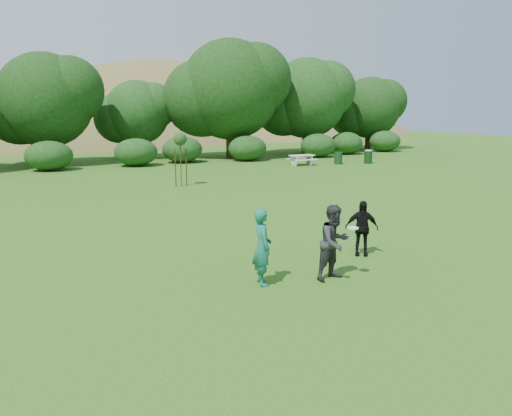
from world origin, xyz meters
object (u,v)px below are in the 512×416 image
(player_black, at_px, (362,228))
(trash_can_lidded, at_px, (368,156))
(picnic_table, at_px, (302,158))
(player_grey, at_px, (334,242))
(sapling, at_px, (180,141))
(player_teal, at_px, (262,247))
(trash_can_near, at_px, (338,158))

(player_black, xyz_separation_m, trash_can_lidded, (15.42, 18.89, -0.25))
(picnic_table, distance_m, trash_can_lidded, 5.24)
(player_grey, relative_size, sapling, 0.65)
(sapling, bearing_deg, player_teal, -100.99)
(sapling, xyz_separation_m, picnic_table, (10.93, 5.57, -1.90))
(player_teal, bearing_deg, picnic_table, -23.15)
(trash_can_near, distance_m, picnic_table, 2.87)
(player_black, bearing_deg, player_teal, -131.82)
(player_teal, xyz_separation_m, player_black, (3.60, 0.88, -0.13))
(player_teal, distance_m, trash_can_lidded, 27.44)
(sapling, distance_m, picnic_table, 12.41)
(trash_can_near, xyz_separation_m, trash_can_lidded, (2.29, -0.62, 0.09))
(trash_can_lidded, bearing_deg, player_black, -129.23)
(sapling, height_order, picnic_table, sapling)
(sapling, bearing_deg, trash_can_near, 20.07)
(trash_can_near, bearing_deg, sapling, -159.93)
(player_grey, distance_m, player_black, 2.30)
(player_grey, relative_size, trash_can_near, 2.06)
(player_black, distance_m, sapling, 14.59)
(sapling, distance_m, trash_can_lidded, 16.74)
(player_black, distance_m, trash_can_near, 23.52)
(player_black, height_order, trash_can_near, player_black)
(picnic_table, bearing_deg, player_teal, -123.62)
(trash_can_near, distance_m, sapling, 14.77)
(player_grey, relative_size, trash_can_lidded, 1.76)
(player_teal, xyz_separation_m, picnic_table, (13.92, 20.93, -0.40))
(player_teal, height_order, trash_can_lidded, player_teal)
(player_grey, distance_m, picnic_table, 24.62)
(player_grey, distance_m, trash_can_near, 25.69)
(player_teal, xyz_separation_m, player_grey, (1.73, -0.45, 0.01))
(player_teal, bearing_deg, trash_can_lidded, -33.42)
(trash_can_near, xyz_separation_m, picnic_table, (-2.82, 0.54, 0.07))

